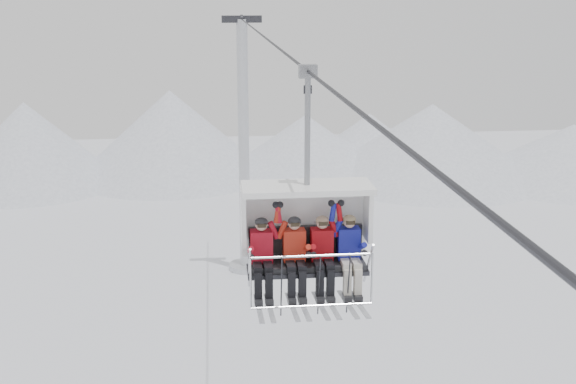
{
  "coord_description": "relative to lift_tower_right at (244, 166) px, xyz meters",
  "views": [
    {
      "loc": [
        -1.58,
        -14.92,
        14.53
      ],
      "look_at": [
        0.0,
        0.0,
        10.39
      ],
      "focal_mm": 45.0,
      "sensor_mm": 36.0,
      "label": 1
    }
  ],
  "objects": [
    {
      "name": "skier_center_left",
      "position": [
        -0.23,
        -25.29,
        4.41
      ],
      "size": [
        0.38,
        1.69,
        1.54
      ],
      "color": "red",
      "rests_on": "chairlift_carrier"
    },
    {
      "name": "skier_center_right",
      "position": [
        0.26,
        -25.29,
        4.41
      ],
      "size": [
        0.38,
        1.69,
        1.54
      ],
      "color": "#A50B12",
      "rests_on": "chairlift_carrier"
    },
    {
      "name": "skier_far_right",
      "position": [
        0.73,
        -25.29,
        4.41
      ],
      "size": [
        0.38,
        1.69,
        1.54
      ],
      "color": "#181D98",
      "rests_on": "chairlift_carrier"
    },
    {
      "name": "haul_cable",
      "position": [
        0.0,
        -22.0,
        7.52
      ],
      "size": [
        0.06,
        50.0,
        0.06
      ],
      "primitive_type": "cylinder",
      "rotation": [
        1.57,
        0.0,
        0.0
      ],
      "color": "#292A2E",
      "rests_on": "lift_tower_left"
    },
    {
      "name": "chairlift_carrier",
      "position": [
        0.0,
        -24.99,
        4.87
      ],
      "size": [
        2.24,
        1.17,
        3.98
      ],
      "color": "black",
      "rests_on": "haul_cable"
    },
    {
      "name": "skier_far_left",
      "position": [
        -0.8,
        -25.29,
        4.41
      ],
      "size": [
        0.38,
        1.69,
        1.54
      ],
      "color": "#B61021",
      "rests_on": "chairlift_carrier"
    },
    {
      "name": "lift_tower_right",
      "position": [
        0.0,
        0.0,
        0.0
      ],
      "size": [
        2.0,
        1.8,
        13.48
      ],
      "color": "#BABDC2",
      "rests_on": "ground"
    },
    {
      "name": "ridgeline",
      "position": [
        -1.58,
        20.05,
        -2.94
      ],
      "size": [
        72.0,
        21.0,
        7.0
      ],
      "color": "white",
      "rests_on": "ground"
    }
  ]
}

